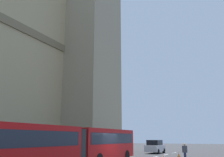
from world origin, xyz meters
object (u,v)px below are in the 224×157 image
Objects in this scene: traffic_cone_east at (179,154)px; traffic_cone_middle at (164,157)px; articulated_bus at (71,143)px; pedestrian_near_cones at (185,152)px; sedan_lead at (155,147)px.

traffic_cone_middle is at bearing 178.02° from traffic_cone_east.
traffic_cone_middle is at bearing -23.31° from articulated_bus.
pedestrian_near_cones is at bearing -162.63° from traffic_cone_east.
pedestrian_near_cones is (-12.12, -6.66, -0.00)m from sedan_lead.
sedan_lead reaches higher than traffic_cone_east.
sedan_lead is 13.83m from pedestrian_near_cones.
pedestrian_near_cones is (-1.25, -2.32, 0.63)m from traffic_cone_middle.
sedan_lead is 7.59× the size of traffic_cone_middle.
traffic_cone_east is at bearing 17.37° from pedestrian_near_cones.
pedestrian_near_cones is at bearing -151.21° from sedan_lead.
sedan_lead is 7.59× the size of traffic_cone_east.
sedan_lead is 11.72m from traffic_cone_middle.
articulated_bus is 30.42× the size of traffic_cone_middle.
articulated_bus is 15.80m from traffic_cone_east.
traffic_cone_east is (5.54, -0.19, 0.00)m from traffic_cone_middle.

